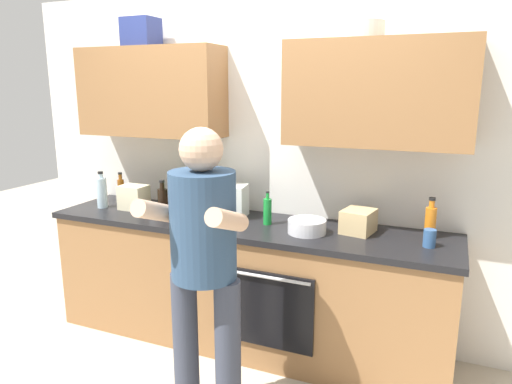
{
  "coord_description": "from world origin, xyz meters",
  "views": [
    {
      "loc": [
        1.28,
        -2.81,
        1.82
      ],
      "look_at": [
        0.14,
        -0.1,
        1.15
      ],
      "focal_mm": 32.75,
      "sensor_mm": 36.0,
      "label": 1
    }
  ],
  "objects_px": {
    "cup_tea": "(429,238)",
    "mixing_bowl": "(307,226)",
    "bottle_soda": "(267,211)",
    "grocery_bag_produce": "(228,201)",
    "person_standing": "(204,256)",
    "bottle_soy": "(163,199)",
    "knife_block": "(183,205)",
    "bottle_water": "(102,192)",
    "grocery_bag_rice": "(134,197)",
    "bottle_juice": "(430,221)",
    "grocery_bag_bread": "(358,221)",
    "cup_coffee": "(156,211)",
    "potted_herb": "(184,188)",
    "bottle_syrup": "(121,191)"
  },
  "relations": [
    {
      "from": "cup_tea",
      "to": "mixing_bowl",
      "type": "relative_size",
      "value": 0.43
    },
    {
      "from": "bottle_soda",
      "to": "grocery_bag_produce",
      "type": "height_order",
      "value": "same"
    },
    {
      "from": "bottle_soda",
      "to": "cup_tea",
      "type": "bearing_deg",
      "value": -3.1
    },
    {
      "from": "person_standing",
      "to": "bottle_soda",
      "type": "xyz_separation_m",
      "value": [
        0.02,
        0.85,
        0.03
      ]
    },
    {
      "from": "bottle_soy",
      "to": "knife_block",
      "type": "bearing_deg",
      "value": -32.42
    },
    {
      "from": "bottle_soy",
      "to": "knife_block",
      "type": "xyz_separation_m",
      "value": [
        0.3,
        -0.19,
        0.03
      ]
    },
    {
      "from": "mixing_bowl",
      "to": "knife_block",
      "type": "xyz_separation_m",
      "value": [
        -0.85,
        -0.1,
        0.08
      ]
    },
    {
      "from": "person_standing",
      "to": "bottle_water",
      "type": "distance_m",
      "value": 1.53
    },
    {
      "from": "knife_block",
      "to": "grocery_bag_rice",
      "type": "distance_m",
      "value": 0.56
    },
    {
      "from": "bottle_water",
      "to": "cup_tea",
      "type": "xyz_separation_m",
      "value": [
        2.38,
        0.02,
        -0.07
      ]
    },
    {
      "from": "bottle_juice",
      "to": "knife_block",
      "type": "height_order",
      "value": "knife_block"
    },
    {
      "from": "bottle_juice",
      "to": "mixing_bowl",
      "type": "bearing_deg",
      "value": -164.4
    },
    {
      "from": "person_standing",
      "to": "bottle_soy",
      "type": "height_order",
      "value": "person_standing"
    },
    {
      "from": "knife_block",
      "to": "person_standing",
      "type": "bearing_deg",
      "value": -51.74
    },
    {
      "from": "grocery_bag_bread",
      "to": "bottle_soda",
      "type": "bearing_deg",
      "value": -174.46
    },
    {
      "from": "bottle_soy",
      "to": "bottle_juice",
      "type": "distance_m",
      "value": 1.88
    },
    {
      "from": "bottle_soy",
      "to": "grocery_bag_bread",
      "type": "bearing_deg",
      "value": 1.82
    },
    {
      "from": "cup_coffee",
      "to": "knife_block",
      "type": "bearing_deg",
      "value": -9.82
    },
    {
      "from": "bottle_soda",
      "to": "bottle_water",
      "type": "relative_size",
      "value": 0.81
    },
    {
      "from": "mixing_bowl",
      "to": "person_standing",
      "type": "bearing_deg",
      "value": -112.81
    },
    {
      "from": "bottle_juice",
      "to": "bottle_water",
      "type": "distance_m",
      "value": 2.38
    },
    {
      "from": "person_standing",
      "to": "bottle_juice",
      "type": "height_order",
      "value": "person_standing"
    },
    {
      "from": "cup_coffee",
      "to": "grocery_bag_bread",
      "type": "relative_size",
      "value": 0.4
    },
    {
      "from": "bottle_juice",
      "to": "cup_coffee",
      "type": "bearing_deg",
      "value": -172.2
    },
    {
      "from": "person_standing",
      "to": "grocery_bag_produce",
      "type": "relative_size",
      "value": 6.31
    },
    {
      "from": "person_standing",
      "to": "cup_coffee",
      "type": "distance_m",
      "value": 1.07
    },
    {
      "from": "potted_herb",
      "to": "grocery_bag_bread",
      "type": "relative_size",
      "value": 1.42
    },
    {
      "from": "person_standing",
      "to": "knife_block",
      "type": "height_order",
      "value": "person_standing"
    },
    {
      "from": "person_standing",
      "to": "grocery_bag_bread",
      "type": "xyz_separation_m",
      "value": [
        0.62,
        0.91,
        0.01
      ]
    },
    {
      "from": "potted_herb",
      "to": "cup_coffee",
      "type": "bearing_deg",
      "value": -113.64
    },
    {
      "from": "bottle_soda",
      "to": "bottle_juice",
      "type": "bearing_deg",
      "value": 6.77
    },
    {
      "from": "potted_herb",
      "to": "grocery_bag_produce",
      "type": "xyz_separation_m",
      "value": [
        0.38,
        -0.03,
        -0.06
      ]
    },
    {
      "from": "bottle_water",
      "to": "grocery_bag_produce",
      "type": "distance_m",
      "value": 1.02
    },
    {
      "from": "mixing_bowl",
      "to": "grocery_bag_produce",
      "type": "relative_size",
      "value": 0.95
    },
    {
      "from": "grocery_bag_rice",
      "to": "grocery_bag_bread",
      "type": "bearing_deg",
      "value": 2.71
    },
    {
      "from": "cup_coffee",
      "to": "grocery_bag_rice",
      "type": "relative_size",
      "value": 0.43
    },
    {
      "from": "bottle_juice",
      "to": "knife_block",
      "type": "xyz_separation_m",
      "value": [
        -1.58,
        -0.3,
        0.01
      ]
    },
    {
      "from": "bottle_soda",
      "to": "person_standing",
      "type": "bearing_deg",
      "value": -91.36
    },
    {
      "from": "cup_coffee",
      "to": "bottle_juice",
      "type": "bearing_deg",
      "value": 7.8
    },
    {
      "from": "knife_block",
      "to": "bottle_soda",
      "type": "bearing_deg",
      "value": 17.71
    },
    {
      "from": "bottle_soy",
      "to": "cup_tea",
      "type": "height_order",
      "value": "bottle_soy"
    },
    {
      "from": "grocery_bag_bread",
      "to": "potted_herb",
      "type": "bearing_deg",
      "value": 177.98
    },
    {
      "from": "bottle_soda",
      "to": "potted_herb",
      "type": "relative_size",
      "value": 0.77
    },
    {
      "from": "bottle_water",
      "to": "mixing_bowl",
      "type": "bearing_deg",
      "value": -0.14
    },
    {
      "from": "cup_tea",
      "to": "bottle_syrup",
      "type": "bearing_deg",
      "value": 176.88
    },
    {
      "from": "grocery_bag_bread",
      "to": "cup_tea",
      "type": "bearing_deg",
      "value": -14.71
    },
    {
      "from": "grocery_bag_rice",
      "to": "knife_block",
      "type": "bearing_deg",
      "value": -16.14
    },
    {
      "from": "bottle_soy",
      "to": "mixing_bowl",
      "type": "relative_size",
      "value": 0.97
    },
    {
      "from": "grocery_bag_bread",
      "to": "bottle_juice",
      "type": "bearing_deg",
      "value": 8.49
    },
    {
      "from": "bottle_soy",
      "to": "knife_block",
      "type": "height_order",
      "value": "knife_block"
    }
  ]
}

